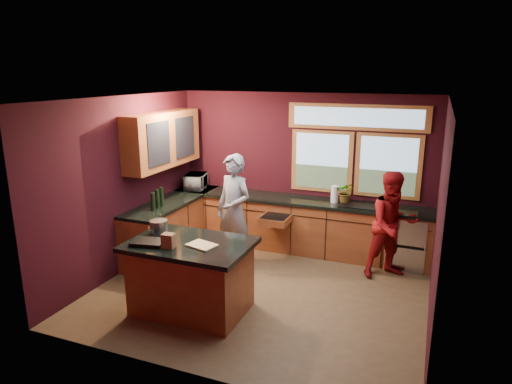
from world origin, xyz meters
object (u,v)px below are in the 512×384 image
Objects in this scene: island at (191,276)px; stock_pot at (159,227)px; cutting_board at (202,245)px; person_red at (393,225)px; person_grey at (234,210)px.

stock_pot is at bearing 164.74° from island.
cutting_board is 1.46× the size of stock_pot.
person_red reaches higher than stock_pot.
stock_pot is (-0.45, -1.44, 0.13)m from person_grey.
stock_pot is at bearing 179.09° from person_red.
person_grey is at bearing 100.54° from cutting_board.
person_grey is 5.15× the size of cutting_board.
person_grey is at bearing 72.81° from stock_pot.
cutting_board is at bearing -59.79° from person_grey.
stock_pot is at bearing 165.07° from cutting_board.
person_grey is 1.67m from cutting_board.
person_grey is 7.52× the size of stock_pot.
island is 4.43× the size of cutting_board.
island is at bearing 165.96° from cutting_board.
stock_pot reaches higher than island.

